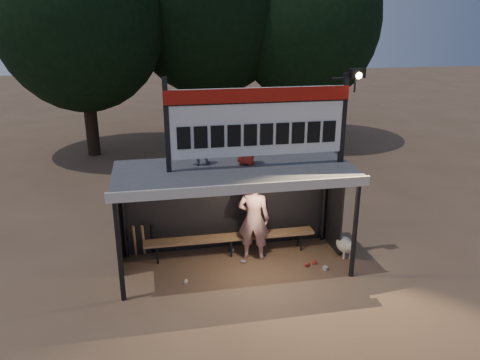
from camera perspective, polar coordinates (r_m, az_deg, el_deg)
name	(u,v)px	position (r m, az deg, el deg)	size (l,w,h in m)	color
ground	(235,266)	(10.71, -0.66, -10.41)	(80.00, 80.00, 0.00)	brown
player	(254,219)	(10.60, 1.67, -4.76)	(0.72, 0.47, 1.98)	silver
child_a	(198,142)	(9.93, -5.09, 4.63)	(0.47, 0.37, 0.97)	gray
child_b	(246,141)	(9.87, 0.80, 4.79)	(0.50, 0.33, 1.03)	#B2271B
dugout_shelter	(232,185)	(10.16, -0.94, -0.64)	(5.10, 2.08, 2.32)	#414144
scoreboard_assembly	(261,120)	(9.62, 2.58, 7.37)	(4.10, 0.27, 1.99)	black
bench	(230,238)	(10.99, -1.18, -7.05)	(4.00, 0.35, 0.48)	#9A6F48
tree_left	(80,11)	(19.31, -18.98, 18.90)	(6.46, 6.46, 9.27)	black
tree_right	(307,20)	(20.76, 8.19, 18.74)	(6.08, 6.08, 8.72)	black
dog	(345,245)	(11.27, 12.71, -7.73)	(0.36, 0.81, 0.49)	beige
bats	(143,240)	(11.11, -11.69, -7.18)	(0.47, 0.32, 0.84)	#9C7449
litter	(269,264)	(10.72, 3.56, -10.21)	(3.19, 1.38, 0.08)	#A82B1C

